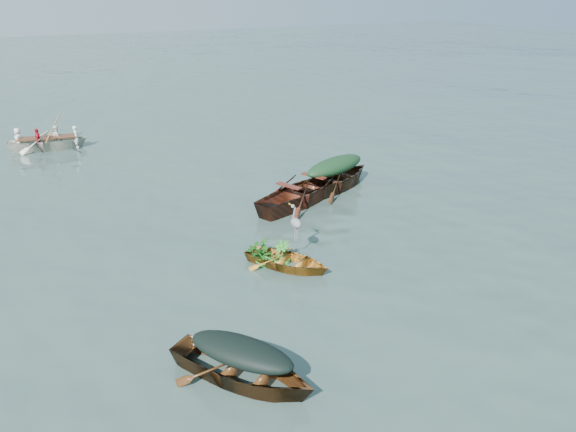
# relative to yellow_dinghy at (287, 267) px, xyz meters

# --- Properties ---
(ground) EXTENTS (140.00, 140.00, 0.00)m
(ground) POSITION_rel_yellow_dinghy_xyz_m (0.42, 0.63, 0.00)
(ground) COLOR #384F48
(ground) RESTS_ON ground
(yellow_dinghy) EXTENTS (2.43, 2.85, 0.69)m
(yellow_dinghy) POSITION_rel_yellow_dinghy_xyz_m (0.00, 0.00, 0.00)
(yellow_dinghy) COLOR #B67823
(yellow_dinghy) RESTS_ON ground
(dark_covered_boat) EXTENTS (3.06, 3.70, 0.88)m
(dark_covered_boat) POSITION_rel_yellow_dinghy_xyz_m (-2.62, -3.27, 0.00)
(dark_covered_boat) COLOR #512D13
(dark_covered_boat) RESTS_ON ground
(green_tarp_boat) EXTENTS (4.99, 3.03, 1.14)m
(green_tarp_boat) POSITION_rel_yellow_dinghy_xyz_m (3.92, 4.03, 0.00)
(green_tarp_boat) COLOR #43280F
(green_tarp_boat) RESTS_ON ground
(open_wooden_boat) EXTENTS (5.19, 3.29, 1.20)m
(open_wooden_boat) POSITION_rel_yellow_dinghy_xyz_m (2.35, 3.46, 0.00)
(open_wooden_boat) COLOR #5A2616
(open_wooden_boat) RESTS_ON ground
(rowed_boat) EXTENTS (4.38, 2.02, 1.00)m
(rowed_boat) POSITION_rel_yellow_dinghy_xyz_m (-3.67, 13.61, 0.00)
(rowed_boat) COLOR white
(rowed_boat) RESTS_ON ground
(dark_tarp_cover) EXTENTS (1.68, 2.04, 0.40)m
(dark_tarp_cover) POSITION_rel_yellow_dinghy_xyz_m (-2.62, -3.27, 0.64)
(dark_tarp_cover) COLOR black
(dark_tarp_cover) RESTS_ON dark_covered_boat
(green_tarp_cover) EXTENTS (2.74, 1.66, 0.52)m
(green_tarp_cover) POSITION_rel_yellow_dinghy_xyz_m (3.92, 4.03, 0.83)
(green_tarp_cover) COLOR #17391E
(green_tarp_cover) RESTS_ON green_tarp_boat
(thwart_benches) EXTENTS (2.65, 1.79, 0.04)m
(thwart_benches) POSITION_rel_yellow_dinghy_xyz_m (2.35, 3.46, 0.62)
(thwart_benches) COLOR #4E1B12
(thwart_benches) RESTS_ON open_wooden_boat
(heron) EXTENTS (0.45, 0.49, 0.92)m
(heron) POSITION_rel_yellow_dinghy_xyz_m (0.43, 0.35, 0.80)
(heron) COLOR gray
(heron) RESTS_ON yellow_dinghy
(dinghy_weeds) EXTENTS (1.08, 1.14, 0.60)m
(dinghy_weeds) POSITION_rel_yellow_dinghy_xyz_m (-0.28, 0.47, 0.64)
(dinghy_weeds) COLOR #1E631A
(dinghy_weeds) RESTS_ON yellow_dinghy
(rowers) EXTENTS (3.11, 1.66, 0.76)m
(rowers) POSITION_rel_yellow_dinghy_xyz_m (-3.67, 13.61, 0.88)
(rowers) COLOR white
(rowers) RESTS_ON rowed_boat
(oars) EXTENTS (1.06, 2.67, 0.06)m
(oars) POSITION_rel_yellow_dinghy_xyz_m (-3.67, 13.61, 0.53)
(oars) COLOR #A3813E
(oars) RESTS_ON rowed_boat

